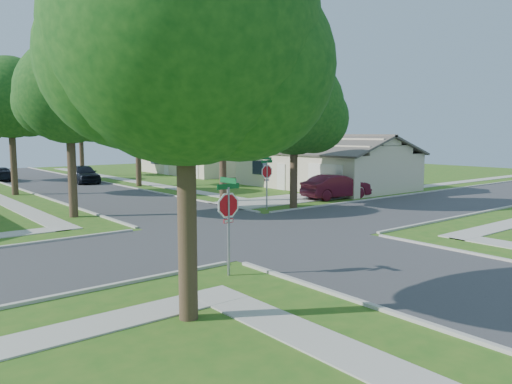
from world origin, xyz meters
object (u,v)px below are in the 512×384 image
object	(u,v)px
tree_e_mid	(138,109)
tree_ne_corner	(295,110)
tree_e_near	(223,112)
house_ne_near	(324,168)
tree_e_far	(81,117)
stop_sign_sw	(228,209)
tree_w_near	(70,97)
house_ne_far	(202,159)
stop_sign_ne	(267,174)
car_curb_east	(84,174)
car_driveway	(336,187)
tree_w_mid	(11,101)
tree_sw_corner	(187,43)

from	to	relation	value
tree_e_mid	tree_ne_corner	xyz separation A→B (m)	(1.60, -16.80, -0.66)
tree_e_near	tree_e_mid	size ratio (longest dim) A/B	0.90
house_ne_near	tree_e_mid	bearing A→B (deg)	138.30
tree_e_mid	tree_e_far	distance (m)	13.00
stop_sign_sw	tree_ne_corner	size ratio (longest dim) A/B	0.34
tree_w_near	house_ne_far	xyz separation A→B (m)	(20.64, 19.99, -4.60)
tree_e_near	tree_e_far	xyz separation A→B (m)	(0.00, 25.00, 0.34)
tree_e_near	tree_e_mid	world-z (taller)	tree_e_mid
stop_sign_sw	tree_e_near	size ratio (longest dim) A/B	0.36
stop_sign_ne	house_ne_far	world-z (taller)	house_ne_far
stop_sign_sw	house_ne_far	world-z (taller)	house_ne_far
house_ne_near	stop_sign_ne	bearing A→B (deg)	-150.86
tree_e_far	car_curb_east	size ratio (longest dim) A/B	1.85
tree_e_far	tree_w_near	distance (m)	26.71
tree_e_far	car_driveway	size ratio (longest dim) A/B	1.81
stop_sign_ne	car_driveway	bearing A→B (deg)	6.83
stop_sign_ne	tree_w_mid	world-z (taller)	tree_w_mid
house_ne_far	car_driveway	distance (m)	23.95
house_ne_near	car_driveway	xyz separation A→B (m)	(-4.61, -5.50, -0.72)
tree_w_near	house_ne_far	world-z (taller)	tree_w_near
house_ne_near	car_curb_east	xyz separation A→B (m)	(-13.92, 15.31, -0.71)
tree_e_far	house_ne_far	world-z (taller)	tree_e_far
tree_e_near	tree_e_mid	bearing A→B (deg)	89.97
stop_sign_ne	tree_w_mid	distance (m)	19.31
tree_e_far	house_ne_near	xyz separation A→B (m)	(11.24, -23.01, -4.46)
stop_sign_sw	tree_sw_corner	size ratio (longest dim) A/B	0.31
tree_w_near	car_curb_east	world-z (taller)	tree_w_near
tree_e_mid	house_ne_near	distance (m)	15.77
tree_e_far	car_driveway	distance (m)	29.72
stop_sign_sw	tree_ne_corner	bearing A→B (deg)	38.84
stop_sign_ne	car_driveway	world-z (taller)	stop_sign_ne
tree_ne_corner	car_driveway	size ratio (longest dim) A/B	1.79
tree_e_far	house_ne_far	distance (m)	13.09
tree_e_mid	car_driveway	size ratio (longest dim) A/B	1.91
tree_w_near	tree_ne_corner	xyz separation A→B (m)	(11.00, -4.80, -0.52)
stop_sign_ne	tree_e_far	bearing A→B (deg)	89.90
tree_sw_corner	tree_ne_corner	world-z (taller)	tree_sw_corner
tree_w_mid	tree_ne_corner	distance (m)	20.10
tree_w_mid	house_ne_far	xyz separation A→B (m)	(20.63, 7.99, -4.97)
tree_e_near	tree_ne_corner	xyz separation A→B (m)	(1.61, -4.80, -0.05)
tree_e_near	tree_w_mid	distance (m)	15.26
tree_e_far	tree_e_near	bearing A→B (deg)	-90.00
tree_e_mid	tree_w_near	world-z (taller)	tree_e_mid
tree_e_far	car_curb_east	xyz separation A→B (m)	(-2.68, -7.70, -5.18)
tree_e_mid	tree_e_far	size ratio (longest dim) A/B	1.06
car_driveway	tree_e_mid	bearing A→B (deg)	30.23
house_ne_near	house_ne_far	bearing A→B (deg)	90.00
stop_sign_ne	house_ne_near	bearing A→B (deg)	29.14
tree_w_mid	house_ne_near	bearing A→B (deg)	-25.88
stop_sign_ne	car_curb_east	world-z (taller)	stop_sign_ne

